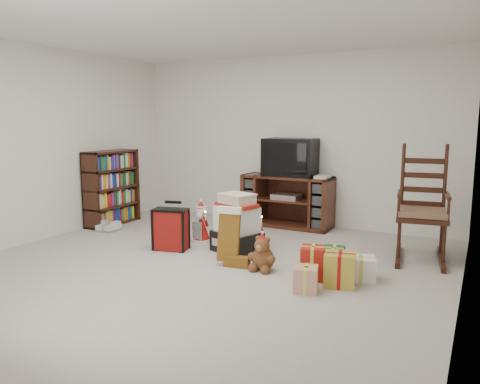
# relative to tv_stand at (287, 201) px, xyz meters

# --- Properties ---
(room) EXTENTS (5.01, 5.01, 2.51)m
(room) POSITION_rel_tv_stand_xyz_m (-0.07, -2.23, 0.87)
(room) COLOR #B0ACA1
(room) RESTS_ON ground
(tv_stand) EXTENTS (1.33, 0.49, 0.76)m
(tv_stand) POSITION_rel_tv_stand_xyz_m (0.00, 0.00, 0.00)
(tv_stand) COLOR #4C2615
(tv_stand) RESTS_ON floor
(bookshelf) EXTENTS (0.30, 0.91, 1.11)m
(bookshelf) POSITION_rel_tv_stand_xyz_m (-2.39, -1.08, 0.16)
(bookshelf) COLOR #33150E
(bookshelf) RESTS_ON floor
(rocking_chair) EXTENTS (0.66, 0.96, 1.35)m
(rocking_chair) POSITION_rel_tv_stand_xyz_m (1.96, -0.79, 0.08)
(rocking_chair) COLOR #33150E
(rocking_chair) RESTS_ON floor
(gift_pile) EXTENTS (0.65, 0.55, 0.69)m
(gift_pile) POSITION_rel_tv_stand_xyz_m (-0.02, -1.53, -0.08)
(gift_pile) COLOR black
(gift_pile) RESTS_ON floor
(red_suitcase) EXTENTS (0.43, 0.29, 0.59)m
(red_suitcase) POSITION_rel_tv_stand_xyz_m (-0.76, -1.84, -0.12)
(red_suitcase) COLOR maroon
(red_suitcase) RESTS_ON floor
(stocking) EXTENTS (0.32, 0.17, 0.65)m
(stocking) POSITION_rel_tv_stand_xyz_m (0.14, -2.02, -0.05)
(stocking) COLOR #0C711B
(stocking) RESTS_ON floor
(teddy_bear) EXTENTS (0.24, 0.21, 0.36)m
(teddy_bear) POSITION_rel_tv_stand_xyz_m (0.55, -2.01, -0.22)
(teddy_bear) COLOR brown
(teddy_bear) RESTS_ON floor
(santa_figurine) EXTENTS (0.27, 0.25, 0.55)m
(santa_figurine) POSITION_rel_tv_stand_xyz_m (0.12, -1.32, -0.17)
(santa_figurine) COLOR #AA1612
(santa_figurine) RESTS_ON floor
(mrs_claus_figurine) EXTENTS (0.26, 0.25, 0.54)m
(mrs_claus_figurine) POSITION_rel_tv_stand_xyz_m (-0.66, -1.33, -0.17)
(mrs_claus_figurine) COLOR #AA1612
(mrs_claus_figurine) RESTS_ON floor
(sneaker_pair) EXTENTS (0.34, 0.29, 0.09)m
(sneaker_pair) POSITION_rel_tv_stand_xyz_m (-2.14, -1.46, -0.33)
(sneaker_pair) COLOR silver
(sneaker_pair) RESTS_ON floor
(gift_cluster) EXTENTS (0.79, 0.89, 0.27)m
(gift_cluster) POSITION_rel_tv_stand_xyz_m (1.24, -2.00, -0.24)
(gift_cluster) COLOR #A51E12
(gift_cluster) RESTS_ON floor
(crt_television) EXTENTS (0.76, 0.57, 0.54)m
(crt_television) POSITION_rel_tv_stand_xyz_m (0.04, 0.02, 0.65)
(crt_television) COLOR black
(crt_television) RESTS_ON tv_stand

